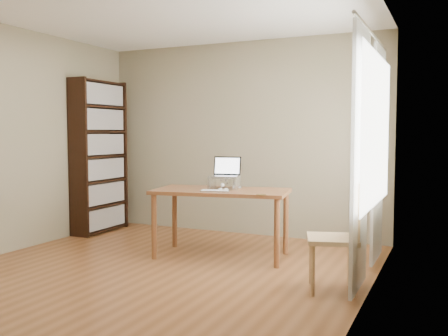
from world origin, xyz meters
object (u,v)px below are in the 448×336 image
desk (221,198)px  cat (228,183)px  keyboard (215,191)px  laptop (226,172)px  chair (341,233)px  bookshelf (100,156)px

desk → cat: (0.03, 0.11, 0.15)m
desk → keyboard: 0.24m
laptop → chair: (1.46, -0.83, -0.42)m
bookshelf → keyboard: bearing=-20.5°
bookshelf → chair: (3.60, -1.29, -0.53)m
laptop → cat: (0.03, -0.02, -0.13)m
laptop → chair: laptop is taller
bookshelf → desk: 2.26m
chair → desk: bearing=137.4°
laptop → desk: bearing=-99.1°
bookshelf → desk: (2.14, -0.59, -0.39)m
desk → laptop: laptop is taller
keyboard → chair: (1.43, -0.48, -0.24)m
desk → chair: (1.46, -0.70, -0.14)m
bookshelf → keyboard: 2.34m
laptop → cat: 0.14m
bookshelf → chair: bearing=-19.7°
laptop → cat: size_ratio=0.73×
keyboard → bookshelf: bearing=142.5°
keyboard → chair: 1.53m
bookshelf → laptop: (2.14, -0.46, -0.11)m
keyboard → cat: size_ratio=0.70×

